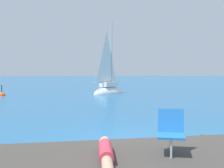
{
  "coord_description": "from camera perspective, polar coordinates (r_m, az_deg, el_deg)",
  "views": [
    {
      "loc": [
        -1.02,
        -8.55,
        2.18
      ],
      "look_at": [
        0.32,
        13.02,
        1.03
      ],
      "focal_mm": 46.81,
      "sensor_mm": 36.0,
      "label": 1
    }
  ],
  "objects": [
    {
      "name": "person_sunbather",
      "position": [
        5.1,
        -1.17,
        -13.45
      ],
      "size": [
        0.24,
        1.76,
        0.25
      ],
      "rotation": [
        0.0,
        0.0,
        4.71
      ],
      "color": "#DB384C",
      "rests_on": "shore_ledge"
    },
    {
      "name": "beach_chair",
      "position": [
        5.55,
        11.43,
        -8.67
      ],
      "size": [
        0.6,
        0.69,
        0.8
      ],
      "rotation": [
        0.0,
        0.0,
        4.48
      ],
      "color": "blue",
      "rests_on": "shore_ledge"
    },
    {
      "name": "sailboat_near",
      "position": [
        25.44,
        -0.64,
        -1.04
      ],
      "size": [
        3.42,
        3.44,
        6.88
      ],
      "rotation": [
        0.0,
        0.0,
        0.79
      ],
      "color": "white",
      "rests_on": "ground"
    },
    {
      "name": "boulder_inland",
      "position": [
        6.69,
        6.53,
        -16.03
      ],
      "size": [
        0.92,
        0.78,
        0.52
      ],
      "primitive_type": "cube",
      "rotation": [
        -0.04,
        0.03,
        0.11
      ],
      "color": "#3C3F38",
      "rests_on": "ground"
    },
    {
      "name": "marker_buoy",
      "position": [
        25.1,
        -20.71,
        -2.13
      ],
      "size": [
        0.56,
        0.56,
        1.13
      ],
      "color": "#EA5114",
      "rests_on": "ground"
    },
    {
      "name": "ground_plane",
      "position": [
        8.89,
        3.21,
        -11.19
      ],
      "size": [
        160.0,
        160.0,
        0.0
      ],
      "primitive_type": "plane",
      "color": "#236093"
    }
  ]
}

